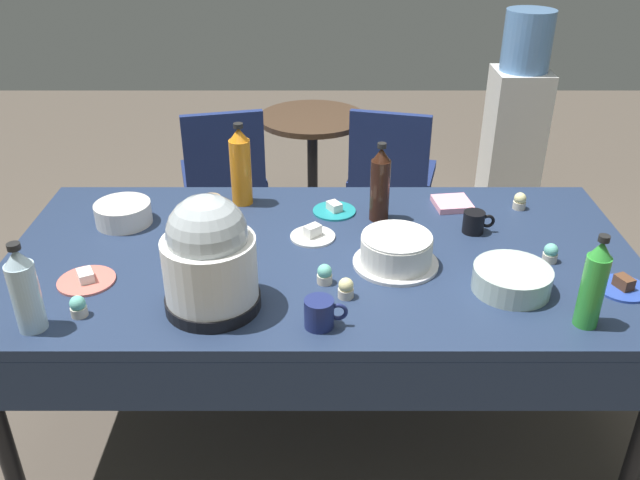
{
  "coord_description": "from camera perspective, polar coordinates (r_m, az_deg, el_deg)",
  "views": [
    {
      "loc": [
        -0.01,
        -2.03,
        1.93
      ],
      "look_at": [
        0.0,
        0.0,
        0.8
      ],
      "focal_mm": 37.68,
      "sensor_mm": 36.0,
      "label": 1
    }
  ],
  "objects": [
    {
      "name": "ground",
      "position": [
        2.8,
        0.0,
        -14.46
      ],
      "size": [
        9.0,
        9.0,
        0.0
      ],
      "primitive_type": "plane",
      "color": "brown"
    },
    {
      "name": "potluck_table",
      "position": [
        2.38,
        0.0,
        -2.35
      ],
      "size": [
        2.2,
        1.1,
        0.75
      ],
      "color": "navy",
      "rests_on": "ground"
    },
    {
      "name": "frosted_layer_cake",
      "position": [
        2.27,
        6.32,
        -0.92
      ],
      "size": [
        0.29,
        0.29,
        0.11
      ],
      "color": "silver",
      "rests_on": "potluck_table"
    },
    {
      "name": "slow_cooker",
      "position": [
        2.0,
        -9.55,
        -1.5
      ],
      "size": [
        0.29,
        0.29,
        0.37
      ],
      "color": "black",
      "rests_on": "potluck_table"
    },
    {
      "name": "glass_salad_bowl",
      "position": [
        2.21,
        15.81,
        -3.2
      ],
      "size": [
        0.25,
        0.25,
        0.08
      ],
      "primitive_type": "cylinder",
      "color": "#B2C6BC",
      "rests_on": "potluck_table"
    },
    {
      "name": "ceramic_snack_bowl",
      "position": [
        2.63,
        -16.53,
        2.17
      ],
      "size": [
        0.21,
        0.21,
        0.08
      ],
      "primitive_type": "cylinder",
      "color": "silver",
      "rests_on": "potluck_table"
    },
    {
      "name": "dessert_plate_cream",
      "position": [
        2.35,
        -9.07,
        -1.19
      ],
      "size": [
        0.15,
        0.15,
        0.05
      ],
      "color": "beige",
      "rests_on": "potluck_table"
    },
    {
      "name": "dessert_plate_coral",
      "position": [
        2.31,
        -19.39,
        -3.21
      ],
      "size": [
        0.19,
        0.19,
        0.04
      ],
      "color": "#E07266",
      "rests_on": "potluck_table"
    },
    {
      "name": "dessert_plate_teal",
      "position": [
        2.63,
        1.05,
        2.58
      ],
      "size": [
        0.17,
        0.17,
        0.04
      ],
      "color": "teal",
      "rests_on": "potluck_table"
    },
    {
      "name": "dessert_plate_white",
      "position": [
        2.44,
        -0.79,
        0.46
      ],
      "size": [
        0.16,
        0.16,
        0.05
      ],
      "color": "white",
      "rests_on": "potluck_table"
    },
    {
      "name": "dessert_plate_cobalt",
      "position": [
        2.35,
        24.16,
        -3.59
      ],
      "size": [
        0.17,
        0.17,
        0.05
      ],
      "color": "#2D4CB2",
      "rests_on": "potluck_table"
    },
    {
      "name": "cupcake_cocoa",
      "position": [
        2.41,
        18.82,
        -1.03
      ],
      "size": [
        0.05,
        0.05,
        0.07
      ],
      "color": "beige",
      "rests_on": "potluck_table"
    },
    {
      "name": "cupcake_mint",
      "position": [
        2.1,
        2.05,
        -4.12
      ],
      "size": [
        0.05,
        0.05,
        0.07
      ],
      "color": "beige",
      "rests_on": "potluck_table"
    },
    {
      "name": "cupcake_vanilla",
      "position": [
        2.76,
        16.43,
        3.21
      ],
      "size": [
        0.05,
        0.05,
        0.07
      ],
      "color": "beige",
      "rests_on": "potluck_table"
    },
    {
      "name": "cupcake_rose",
      "position": [
        2.17,
        0.23,
        -2.93
      ],
      "size": [
        0.05,
        0.05,
        0.07
      ],
      "color": "beige",
      "rests_on": "potluck_table"
    },
    {
      "name": "cupcake_berry",
      "position": [
        2.14,
        -20.0,
        -5.38
      ],
      "size": [
        0.05,
        0.05,
        0.07
      ],
      "color": "beige",
      "rests_on": "potluck_table"
    },
    {
      "name": "soda_bottle_lime_soda",
      "position": [
        2.07,
        22.04,
        -3.49
      ],
      "size": [
        0.07,
        0.07,
        0.3
      ],
      "color": "green",
      "rests_on": "potluck_table"
    },
    {
      "name": "soda_bottle_cola",
      "position": [
        2.52,
        4.95,
        4.7
      ],
      "size": [
        0.07,
        0.07,
        0.31
      ],
      "color": "#33190F",
      "rests_on": "potluck_table"
    },
    {
      "name": "soda_bottle_water",
      "position": [
        2.08,
        -23.95,
        -3.98
      ],
      "size": [
        0.08,
        0.08,
        0.28
      ],
      "color": "silver",
      "rests_on": "potluck_table"
    },
    {
      "name": "soda_bottle_orange_juice",
      "position": [
        2.66,
        -6.93,
        6.18
      ],
      "size": [
        0.08,
        0.08,
        0.33
      ],
      "color": "orange",
      "rests_on": "potluck_table"
    },
    {
      "name": "coffee_mug_navy",
      "position": [
        1.96,
        -0.15,
        -6.22
      ],
      "size": [
        0.13,
        0.09,
        0.09
      ],
      "color": "navy",
      "rests_on": "potluck_table"
    },
    {
      "name": "coffee_mug_black",
      "position": [
        2.53,
        12.81,
        1.52
      ],
      "size": [
        0.12,
        0.08,
        0.08
      ],
      "color": "black",
      "rests_on": "potluck_table"
    },
    {
      "name": "coffee_mug_tan",
      "position": [
        2.59,
        -9.29,
        2.72
      ],
      "size": [
        0.12,
        0.08,
        0.09
      ],
      "color": "tan",
      "rests_on": "potluck_table"
    },
    {
      "name": "paper_napkin_stack",
      "position": [
        2.72,
        10.99,
        3.08
      ],
      "size": [
        0.16,
        0.16,
        0.02
      ],
      "primitive_type": "cube",
      "rotation": [
        0.0,
        0.0,
        0.13
      ],
      "color": "pink",
      "rests_on": "potluck_table"
    },
    {
      "name": "maroon_chair_left",
      "position": [
        3.71,
        -8.36,
        5.94
      ],
      "size": [
        0.53,
        0.53,
        0.85
      ],
      "color": "navy",
      "rests_on": "ground"
    },
    {
      "name": "maroon_chair_right",
      "position": [
        3.7,
        5.89,
        5.99
      ],
      "size": [
        0.53,
        0.53,
        0.85
      ],
      "color": "navy",
      "rests_on": "ground"
    },
    {
      "name": "round_cafe_table",
      "position": [
        3.88,
        -0.82,
        7.39
      ],
      "size": [
        0.6,
        0.6,
        0.72
      ],
      "color": "#473323",
      "rests_on": "ground"
    },
    {
      "name": "water_cooler",
      "position": [
        4.28,
        16.09,
        9.66
      ],
      "size": [
        0.32,
        0.32,
        1.24
      ],
      "color": "silver",
      "rests_on": "ground"
    }
  ]
}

